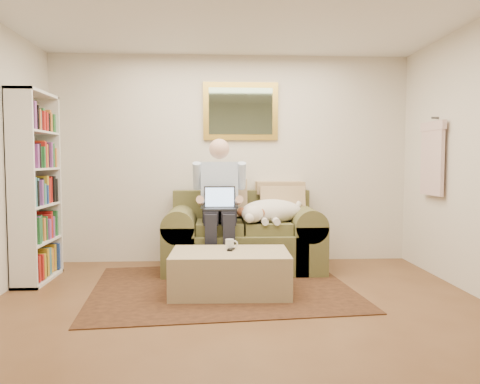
{
  "coord_description": "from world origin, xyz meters",
  "views": [
    {
      "loc": [
        -0.2,
        -3.44,
        1.28
      ],
      "look_at": [
        0.06,
        1.49,
        0.95
      ],
      "focal_mm": 35.0,
      "sensor_mm": 36.0,
      "label": 1
    }
  ],
  "objects": [
    {
      "name": "room_shell",
      "position": [
        0.0,
        0.35,
        1.3
      ],
      "size": [
        4.51,
        5.0,
        2.61
      ],
      "color": "brown",
      "rests_on": "ground"
    },
    {
      "name": "rug",
      "position": [
        -0.14,
        1.2,
        0.01
      ],
      "size": [
        2.72,
        2.26,
        0.01
      ],
      "primitive_type": "cube",
      "rotation": [
        0.0,
        0.0,
        0.09
      ],
      "color": "black",
      "rests_on": "room_shell"
    },
    {
      "name": "sofa",
      "position": [
        0.12,
        2.01,
        0.32
      ],
      "size": [
        1.83,
        0.93,
        1.1
      ],
      "color": "brown",
      "rests_on": "room_shell"
    },
    {
      "name": "seated_man",
      "position": [
        -0.15,
        1.84,
        0.77
      ],
      "size": [
        0.6,
        0.86,
        1.54
      ],
      "primitive_type": null,
      "color": "#8CA9D8",
      "rests_on": "sofa"
    },
    {
      "name": "laptop",
      "position": [
        -0.15,
        1.77,
        0.81
      ],
      "size": [
        0.35,
        0.28,
        0.26
      ],
      "color": "black",
      "rests_on": "seated_man"
    },
    {
      "name": "sleeping_dog",
      "position": [
        0.45,
        1.91,
        0.7
      ],
      "size": [
        0.75,
        0.47,
        0.28
      ],
      "primitive_type": null,
      "color": "white",
      "rests_on": "sofa"
    },
    {
      "name": "ottoman",
      "position": [
        -0.06,
        1.01,
        0.2
      ],
      "size": [
        1.14,
        0.75,
        0.41
      ],
      "primitive_type": "cube",
      "rotation": [
        0.0,
        0.0,
        -0.03
      ],
      "color": "tan",
      "rests_on": "room_shell"
    },
    {
      "name": "coffee_mug",
      "position": [
        -0.06,
        1.12,
        0.46
      ],
      "size": [
        0.08,
        0.08,
        0.1
      ],
      "primitive_type": "cylinder",
      "color": "white",
      "rests_on": "ottoman"
    },
    {
      "name": "tv_remote",
      "position": [
        -0.05,
        1.08,
        0.42
      ],
      "size": [
        0.09,
        0.16,
        0.02
      ],
      "primitive_type": "cube",
      "rotation": [
        0.0,
        0.0,
        -0.25
      ],
      "color": "black",
      "rests_on": "ottoman"
    },
    {
      "name": "bookshelf",
      "position": [
        -2.1,
        1.6,
        1.0
      ],
      "size": [
        0.28,
        0.8,
        2.0
      ],
      "primitive_type": null,
      "color": "white",
      "rests_on": "room_shell"
    },
    {
      "name": "wall_mirror",
      "position": [
        0.12,
        2.47,
        1.9
      ],
      "size": [
        0.94,
        0.04,
        0.72
      ],
      "color": "gold",
      "rests_on": "room_shell"
    },
    {
      "name": "hanging_shirt",
      "position": [
        2.19,
        1.6,
        1.35
      ],
      "size": [
        0.06,
        0.52,
        0.9
      ],
      "primitive_type": null,
      "color": "beige",
      "rests_on": "room_shell"
    }
  ]
}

